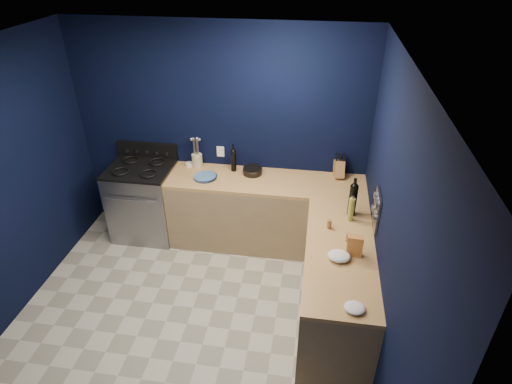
% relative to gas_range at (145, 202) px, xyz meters
% --- Properties ---
extents(floor, '(3.50, 3.50, 0.02)m').
position_rel_gas_range_xyz_m(floor, '(0.93, -1.42, -0.47)').
color(floor, '#B4B09E').
rests_on(floor, ground).
extents(ceiling, '(3.50, 3.50, 0.02)m').
position_rel_gas_range_xyz_m(ceiling, '(0.93, -1.42, 2.15)').
color(ceiling, silver).
rests_on(ceiling, ground).
extents(wall_back, '(3.50, 0.02, 2.60)m').
position_rel_gas_range_xyz_m(wall_back, '(0.93, 0.34, 0.84)').
color(wall_back, black).
rests_on(wall_back, ground).
extents(wall_right, '(0.02, 3.50, 2.60)m').
position_rel_gas_range_xyz_m(wall_right, '(2.69, -1.42, 0.84)').
color(wall_right, black).
rests_on(wall_right, ground).
extents(cab_back, '(2.30, 0.63, 0.86)m').
position_rel_gas_range_xyz_m(cab_back, '(1.53, 0.02, -0.03)').
color(cab_back, '#9D7F57').
rests_on(cab_back, floor).
extents(top_back, '(2.30, 0.63, 0.04)m').
position_rel_gas_range_xyz_m(top_back, '(1.53, 0.02, 0.42)').
color(top_back, olive).
rests_on(top_back, cab_back).
extents(cab_right, '(0.63, 1.67, 0.86)m').
position_rel_gas_range_xyz_m(cab_right, '(2.37, -1.13, -0.03)').
color(cab_right, '#9D7F57').
rests_on(cab_right, floor).
extents(top_right, '(0.63, 1.67, 0.04)m').
position_rel_gas_range_xyz_m(top_right, '(2.37, -1.13, 0.42)').
color(top_right, olive).
rests_on(top_right, cab_right).
extents(gas_range, '(0.76, 0.66, 0.92)m').
position_rel_gas_range_xyz_m(gas_range, '(0.00, 0.00, 0.00)').
color(gas_range, gray).
rests_on(gas_range, floor).
extents(oven_door, '(0.59, 0.02, 0.42)m').
position_rel_gas_range_xyz_m(oven_door, '(0.00, -0.32, -0.01)').
color(oven_door, black).
rests_on(oven_door, gas_range).
extents(cooktop, '(0.76, 0.66, 0.03)m').
position_rel_gas_range_xyz_m(cooktop, '(0.00, 0.00, 0.48)').
color(cooktop, black).
rests_on(cooktop, gas_range).
extents(backguard, '(0.76, 0.06, 0.20)m').
position_rel_gas_range_xyz_m(backguard, '(0.00, 0.30, 0.58)').
color(backguard, black).
rests_on(backguard, gas_range).
extents(spice_panel, '(0.02, 0.28, 0.38)m').
position_rel_gas_range_xyz_m(spice_panel, '(2.67, -0.87, 0.72)').
color(spice_panel, gray).
rests_on(spice_panel, wall_right).
extents(wall_outlet, '(0.09, 0.02, 0.13)m').
position_rel_gas_range_xyz_m(wall_outlet, '(0.93, 0.32, 0.62)').
color(wall_outlet, white).
rests_on(wall_outlet, wall_back).
extents(plate_stack, '(0.31, 0.31, 0.03)m').
position_rel_gas_range_xyz_m(plate_stack, '(0.82, -0.04, 0.46)').
color(plate_stack, '#2E5091').
rests_on(plate_stack, top_back).
extents(ramekin, '(0.11, 0.11, 0.04)m').
position_rel_gas_range_xyz_m(ramekin, '(0.55, 0.23, 0.46)').
color(ramekin, white).
rests_on(ramekin, top_back).
extents(utensil_crock, '(0.17, 0.17, 0.16)m').
position_rel_gas_range_xyz_m(utensil_crock, '(0.65, 0.24, 0.52)').
color(utensil_crock, beige).
rests_on(utensil_crock, top_back).
extents(wine_bottle_back, '(0.07, 0.07, 0.26)m').
position_rel_gas_range_xyz_m(wine_bottle_back, '(1.12, 0.19, 0.57)').
color(wine_bottle_back, black).
rests_on(wine_bottle_back, top_back).
extents(lemon_basket, '(0.28, 0.28, 0.09)m').
position_rel_gas_range_xyz_m(lemon_basket, '(1.35, 0.14, 0.48)').
color(lemon_basket, black).
rests_on(lemon_basket, top_back).
extents(knife_block, '(0.14, 0.25, 0.25)m').
position_rel_gas_range_xyz_m(knife_block, '(2.36, 0.24, 0.54)').
color(knife_block, olive).
rests_on(knife_block, top_back).
extents(wine_bottle_right, '(0.09, 0.09, 0.33)m').
position_rel_gas_range_xyz_m(wine_bottle_right, '(2.48, -0.54, 0.61)').
color(wine_bottle_right, black).
rests_on(wine_bottle_right, top_right).
extents(oil_bottle, '(0.08, 0.08, 0.25)m').
position_rel_gas_range_xyz_m(oil_bottle, '(2.46, -0.65, 0.57)').
color(oil_bottle, '#99A13C').
rests_on(oil_bottle, top_right).
extents(spice_jar_near, '(0.06, 0.06, 0.10)m').
position_rel_gas_range_xyz_m(spice_jar_near, '(2.26, -0.82, 0.49)').
color(spice_jar_near, olive).
rests_on(spice_jar_near, top_right).
extents(spice_jar_far, '(0.06, 0.06, 0.09)m').
position_rel_gas_range_xyz_m(spice_jar_far, '(2.43, -0.99, 0.48)').
color(spice_jar_far, olive).
rests_on(spice_jar_far, top_right).
extents(crouton_bag, '(0.14, 0.08, 0.20)m').
position_rel_gas_range_xyz_m(crouton_bag, '(2.48, -1.19, 0.54)').
color(crouton_bag, '#BA2935').
rests_on(crouton_bag, top_right).
extents(towel_front, '(0.23, 0.20, 0.07)m').
position_rel_gas_range_xyz_m(towel_front, '(2.35, -1.27, 0.48)').
color(towel_front, white).
rests_on(towel_front, top_right).
extents(towel_end, '(0.19, 0.17, 0.05)m').
position_rel_gas_range_xyz_m(towel_end, '(2.46, -1.85, 0.46)').
color(towel_end, white).
rests_on(towel_end, top_right).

